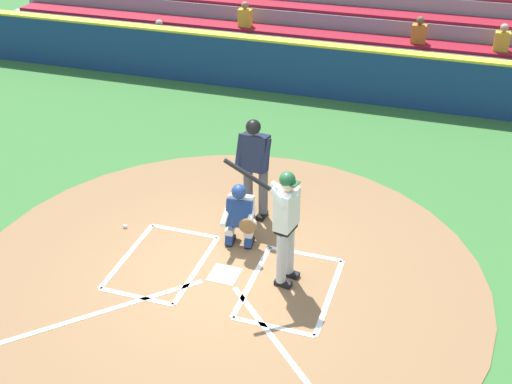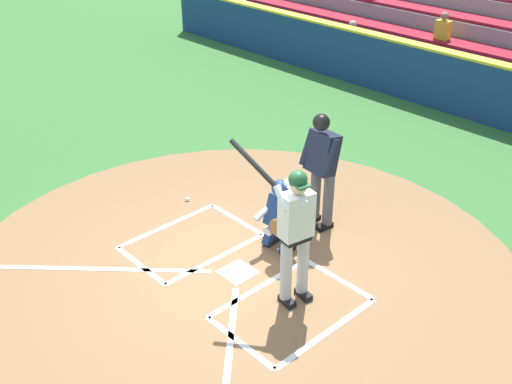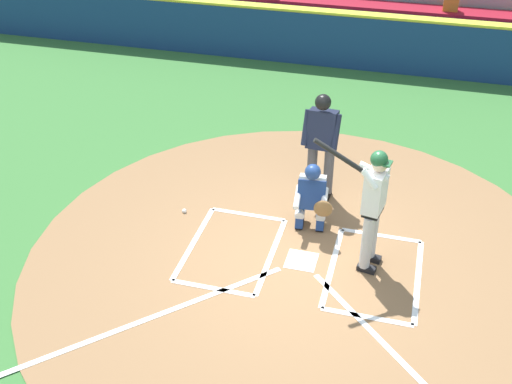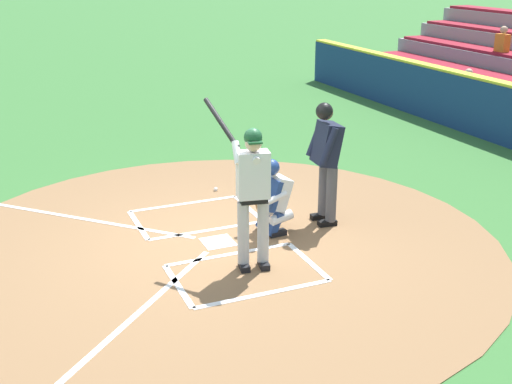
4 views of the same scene
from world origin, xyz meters
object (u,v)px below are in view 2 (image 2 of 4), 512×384
(catcher, at_px, (281,214))
(plate_umpire, at_px, (322,163))
(batter, at_px, (295,228))
(baseball, at_px, (187,199))

(catcher, distance_m, plate_umpire, 1.01)
(batter, height_order, catcher, batter)
(plate_umpire, bearing_deg, batter, 121.70)
(catcher, relative_size, baseball, 15.27)
(catcher, distance_m, baseball, 2.11)
(batter, relative_size, catcher, 1.88)
(batter, xyz_separation_m, plate_umpire, (0.98, -1.59, -0.02))
(plate_umpire, xyz_separation_m, baseball, (1.98, 1.05, -1.04))
(plate_umpire, bearing_deg, baseball, 27.85)
(plate_umpire, distance_m, baseball, 2.47)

